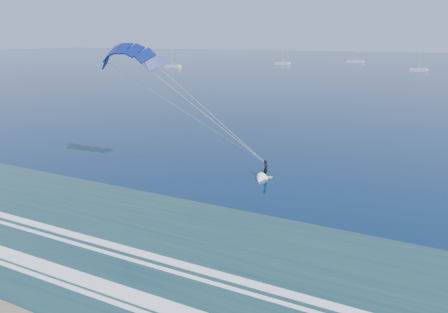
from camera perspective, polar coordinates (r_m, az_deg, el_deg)
kitesurfer_rig at (r=41.21m, az=-4.42°, el=7.33°), size 19.58×6.98×14.67m
sailboat_0 at (r=201.69m, az=-7.38°, el=12.65°), size 8.96×2.40×12.15m
sailboat_1 at (r=225.27m, az=8.33°, el=13.01°), size 8.24×2.40×11.38m
sailboat_2 at (r=253.91m, az=18.25°, el=12.76°), size 9.81×2.40×13.08m
sailboat_3 at (r=197.66m, az=26.01°, el=11.07°), size 6.98×2.40×9.93m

